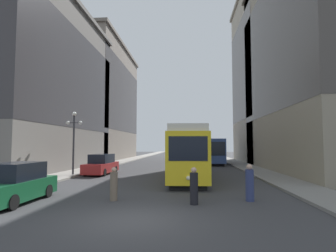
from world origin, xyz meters
The scene contains 14 objects.
ground_plane centered at (0.00, 0.00, 0.00)m, with size 200.00×200.00×0.00m, color #38383A.
sidewalk_left centered at (-8.66, 40.00, 0.07)m, with size 2.69×120.00×0.15m, color gray.
sidewalk_right centered at (8.66, 40.00, 0.07)m, with size 2.69×120.00×0.15m, color gray.
streetcar centered at (1.73, 12.17, 2.10)m, with size 2.97×12.82×3.89m.
transit_bus centered at (5.31, 30.61, 1.95)m, with size 2.75×12.32×3.45m.
parked_car_left_near centered at (-6.01, 14.92, 0.84)m, with size 2.05×5.00×1.82m.
parked_car_left_mid centered at (-6.01, 2.49, 0.84)m, with size 1.91×4.53×1.82m.
pedestrian_crossing_near centered at (4.82, 3.67, 0.81)m, with size 0.39×0.39×1.74m.
pedestrian_crossing_far centered at (-1.63, 3.32, 0.74)m, with size 0.35×0.35×1.58m.
pedestrian_on_sidewalk centered at (2.18, 2.72, 0.77)m, with size 0.37×0.37×1.65m.
lamp_post_left_near centered at (-7.91, 13.16, 3.68)m, with size 1.41×0.36×5.37m.
building_left_corner centered at (-16.06, 40.06, 10.83)m, with size 12.70×24.30×21.05m.
building_left_midblock centered at (-15.48, 19.15, 9.37)m, with size 11.55×22.84×18.25m.
building_right_midblock centered at (15.84, 33.48, 13.53)m, with size 12.27×16.16×26.25m.
Camera 1 is at (1.99, -9.74, 2.63)m, focal length 29.42 mm.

